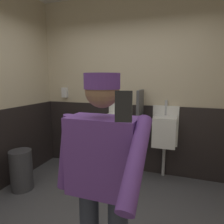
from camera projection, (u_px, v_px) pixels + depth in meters
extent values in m
cube|color=beige|center=(133.00, 86.00, 3.30)|extent=(3.85, 0.12, 2.90)
cube|color=black|center=(131.00, 138.00, 3.37)|extent=(3.25, 0.03, 1.14)
cube|color=white|center=(120.00, 123.00, 3.38)|extent=(0.40, 0.05, 0.65)
cube|color=white|center=(117.00, 128.00, 3.23)|extent=(0.34, 0.30, 0.45)
cylinder|color=#B7BABF|center=(120.00, 106.00, 3.32)|extent=(0.04, 0.04, 0.24)
cylinder|color=#B7BABF|center=(119.00, 154.00, 3.43)|extent=(0.05, 0.05, 0.55)
cube|color=white|center=(165.00, 126.00, 3.14)|extent=(0.40, 0.05, 0.65)
cube|color=white|center=(164.00, 132.00, 2.99)|extent=(0.34, 0.30, 0.45)
cylinder|color=#B7BABF|center=(166.00, 108.00, 3.08)|extent=(0.04, 0.04, 0.24)
cylinder|color=#B7BABF|center=(164.00, 159.00, 3.19)|extent=(0.05, 0.05, 0.55)
cube|color=#4C4C51|center=(140.00, 119.00, 3.05)|extent=(0.04, 0.40, 0.90)
cube|color=#60388C|center=(103.00, 155.00, 1.32)|extent=(0.46, 0.24, 0.53)
cylinder|color=#60388C|center=(67.00, 152.00, 1.41)|extent=(0.17, 0.09, 0.56)
cylinder|color=#60388C|center=(136.00, 159.00, 1.00)|extent=(0.09, 0.50, 0.39)
sphere|color=#8C664C|center=(102.00, 91.00, 1.25)|extent=(0.22, 0.22, 0.22)
cylinder|color=#60388C|center=(102.00, 81.00, 1.24)|extent=(0.23, 0.23, 0.10)
cube|color=black|center=(124.00, 106.00, 0.68)|extent=(0.06, 0.04, 0.11)
cylinder|color=#38383D|center=(21.00, 170.00, 2.79)|extent=(0.30, 0.30, 0.57)
cube|color=silver|center=(65.00, 92.00, 3.63)|extent=(0.10, 0.07, 0.18)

